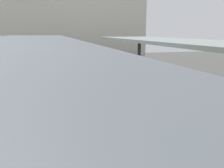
% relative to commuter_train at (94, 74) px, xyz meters
% --- Properties ---
extents(ground_plane, '(80.00, 80.00, 0.00)m').
position_rel_commuter_train_xyz_m(ground_plane, '(0.00, -5.82, -1.73)').
color(ground_plane, '#383835').
extents(platform_left, '(4.40, 28.00, 1.00)m').
position_rel_commuter_train_xyz_m(platform_left, '(-3.80, -5.82, -1.23)').
color(platform_left, '#9E9E99').
rests_on(platform_left, ground_plane).
extents(platform_right, '(4.40, 28.00, 1.00)m').
position_rel_commuter_train_xyz_m(platform_right, '(3.80, -5.82, -1.23)').
color(platform_right, '#9E9E99').
rests_on(platform_right, ground_plane).
extents(track_ballast, '(3.20, 28.00, 0.20)m').
position_rel_commuter_train_xyz_m(track_ballast, '(0.00, -5.82, -1.63)').
color(track_ballast, '#4C4742').
rests_on(track_ballast, ground_plane).
extents(rail_near_side, '(0.08, 28.00, 0.14)m').
position_rel_commuter_train_xyz_m(rail_near_side, '(-0.72, -5.82, -1.46)').
color(rail_near_side, slate).
rests_on(rail_near_side, track_ballast).
extents(rail_far_side, '(0.08, 28.00, 0.14)m').
position_rel_commuter_train_xyz_m(rail_far_side, '(0.72, -5.82, -1.46)').
color(rail_far_side, slate).
rests_on(rail_far_side, track_ballast).
extents(commuter_train, '(2.78, 15.57, 3.10)m').
position_rel_commuter_train_xyz_m(commuter_train, '(0.00, 0.00, 0.00)').
color(commuter_train, '#ADADB2').
rests_on(commuter_train, track_ballast).
extents(canopy_left, '(4.18, 21.00, 3.15)m').
position_rel_commuter_train_xyz_m(canopy_left, '(-3.80, -4.42, 2.31)').
color(canopy_left, '#333335').
rests_on(canopy_left, platform_left).
extents(canopy_right, '(4.18, 21.00, 3.02)m').
position_rel_commuter_train_xyz_m(canopy_right, '(3.80, -4.42, 2.17)').
color(canopy_right, '#333335').
rests_on(canopy_right, platform_right).
extents(platform_bench, '(1.40, 0.41, 0.86)m').
position_rel_commuter_train_xyz_m(platform_bench, '(2.93, -6.45, -0.26)').
color(platform_bench, black).
rests_on(platform_bench, platform_right).
extents(passenger_near_bench, '(0.36, 0.36, 1.76)m').
position_rel_commuter_train_xyz_m(passenger_near_bench, '(-3.39, 0.84, 0.19)').
color(passenger_near_bench, '#232328').
rests_on(passenger_near_bench, platform_left).
extents(passenger_mid_platform, '(0.36, 0.36, 1.81)m').
position_rel_commuter_train_xyz_m(passenger_mid_platform, '(2.94, -2.81, 0.22)').
color(passenger_mid_platform, maroon).
rests_on(passenger_mid_platform, platform_right).
extents(station_building_backdrop, '(18.00, 6.00, 11.00)m').
position_rel_commuter_train_xyz_m(station_building_backdrop, '(-0.88, 14.18, 3.77)').
color(station_building_backdrop, beige).
rests_on(station_building_backdrop, ground_plane).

